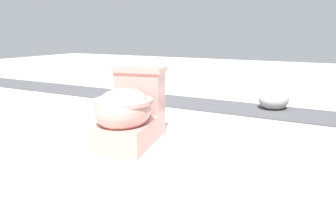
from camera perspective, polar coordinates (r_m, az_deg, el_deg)
The scene contains 4 objects.
ground_plane at distance 2.55m, azimuth -10.94°, elevation -4.84°, with size 14.00×14.00×0.00m, color beige.
gravel_strip at distance 3.40m, azimuth 9.40°, elevation -0.25°, with size 0.56×8.00×0.01m, color #4C4C51.
toilet at distance 2.25m, azimuth -6.79°, elevation -1.21°, with size 0.69×0.50×0.52m.
boulder_far at distance 3.40m, azimuth 17.93°, elevation 0.89°, with size 0.31×0.28×0.20m, color #B7B2AD.
Camera 1 is at (1.88, 1.55, 0.76)m, focal length 35.00 mm.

